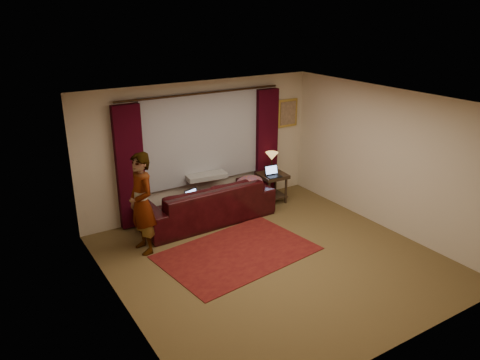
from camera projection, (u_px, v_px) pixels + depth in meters
name	position (u px, v px, depth m)	size (l,w,h in m)	color
floor	(273.00, 260.00, 7.70)	(5.00, 5.00, 0.01)	brown
ceiling	(278.00, 103.00, 6.79)	(5.00, 5.00, 0.02)	silver
wall_back	(201.00, 147.00, 9.23)	(5.00, 0.02, 2.60)	beige
wall_front	(406.00, 254.00, 5.25)	(5.00, 0.02, 2.60)	beige
wall_left	(118.00, 223.00, 6.00)	(0.02, 5.00, 2.60)	beige
wall_right	(387.00, 160.00, 8.48)	(0.02, 5.00, 2.60)	beige
sheer_curtain	(202.00, 138.00, 9.11)	(2.50, 0.05, 1.80)	#9FA0A6
drape_left	(130.00, 168.00, 8.44)	(0.50, 0.14, 2.30)	black
drape_right	(266.00, 143.00, 9.93)	(0.50, 0.14, 2.30)	black
curtain_rod	(202.00, 93.00, 8.76)	(0.04, 0.04, 3.40)	black
picture_frame	(287.00, 113.00, 10.09)	(0.50, 0.04, 0.60)	gold
sofa	(206.00, 195.00, 8.94)	(2.61, 1.13, 1.05)	black
throw_blanket	(206.00, 163.00, 9.11)	(0.80, 0.32, 0.09)	#999792
clothing_pile	(250.00, 182.00, 9.24)	(0.56, 0.43, 0.24)	brown
laptop_sofa	(195.00, 196.00, 8.59)	(0.29, 0.32, 0.21)	black
area_rug	(237.00, 253.00, 7.90)	(2.51, 1.67, 0.01)	maroon
end_table	(272.00, 188.00, 9.88)	(0.54, 0.54, 0.63)	black
tiffany_lamp	(272.00, 162.00, 9.82)	(0.27, 0.27, 0.43)	olive
laptop_table	(274.00, 172.00, 9.57)	(0.30, 0.33, 0.22)	black
person	(142.00, 204.00, 7.69)	(0.51, 0.51, 1.74)	#999792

